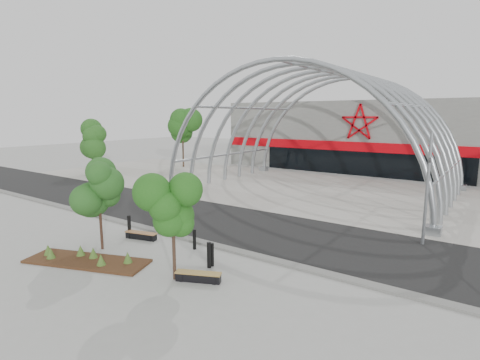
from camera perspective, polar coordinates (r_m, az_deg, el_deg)
The scene contains 19 objects.
ground at distance 19.91m, azimuth -6.74°, elevation -9.01°, with size 140.00×140.00×0.00m, color #9D9D98.
road at distance 22.50m, azimuth -0.74°, elevation -6.69°, with size 140.00×7.00×0.02m, color black.
forecourt at distance 32.69m, azimuth 11.71°, elevation -1.65°, with size 60.00×17.00×0.04m, color #A7A298.
kerb at distance 19.71m, azimuth -7.23°, elevation -9.03°, with size 60.00×0.50×0.12m, color slate.
arena_building at distance 49.13m, azimuth 20.36°, elevation 6.39°, with size 34.00×15.24×8.00m.
vault_canopy at distance 32.69m, azimuth 11.71°, elevation -1.65°, with size 20.80×15.80×20.36m.
planting_bed at distance 18.23m, azimuth -22.44°, elevation -11.05°, with size 5.76×3.50×0.58m.
signal_pole at distance 20.48m, azimuth 26.64°, elevation -1.03°, with size 0.30×0.79×5.58m.
street_tree_0 at distance 18.91m, azimuth -20.75°, elevation -1.34°, with size 1.80×1.80×4.11m.
street_tree_1 at distance 14.62m, azimuth -10.22°, elevation -4.44°, with size 1.67×1.67×3.96m.
bench_0 at distance 20.49m, azimuth -14.84°, elevation -8.20°, with size 1.82×0.82×0.37m.
bench_1 at distance 15.16m, azimuth -6.37°, elevation -14.47°, with size 1.82×1.12×0.38m.
bollard_0 at distance 21.01m, azimuth -16.53°, elevation -6.71°, with size 0.18×0.18×1.14m, color black.
bollard_1 at distance 20.36m, azimuth -9.29°, elevation -7.12°, with size 0.17×0.17×1.03m, color black.
bollard_2 at distance 18.41m, azimuth -6.96°, elevation -8.97°, with size 0.16×0.16×0.99m, color black.
bollard_3 at distance 16.23m, azimuth -4.75°, elevation -11.32°, with size 0.18×0.18×1.12m, color black.
bollard_4 at distance 16.40m, azimuth -4.28°, elevation -11.27°, with size 0.16×0.16×1.02m, color black.
bg_tree_0 at distance 47.15m, azimuth -8.75°, elevation 7.56°, with size 3.00×3.00×6.45m.
bg_tree_2 at distance 43.88m, azimuth -21.71°, elevation 5.80°, with size 2.55×2.55×5.38m.
Camera 1 is at (12.67, -13.95, 6.40)m, focal length 28.00 mm.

